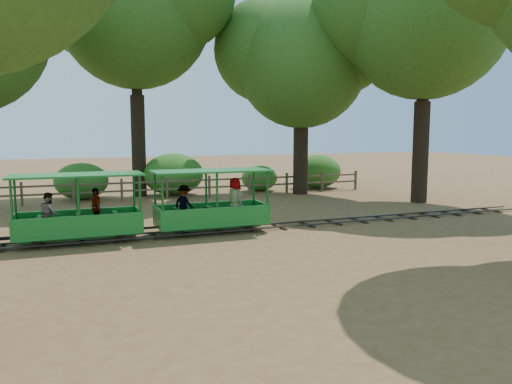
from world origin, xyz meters
name	(u,v)px	position (x,y,z in m)	size (l,w,h in m)	color
ground	(250,230)	(0.00, 0.00, 0.00)	(90.00, 90.00, 0.00)	olive
track	(250,228)	(0.00, 0.00, 0.07)	(22.00, 1.00, 0.10)	#3F3D3A
carriage_front	(77,216)	(-5.12, -0.01, 0.76)	(3.50, 1.43, 1.82)	#1A7727
carriage_rear	(211,207)	(-1.26, 0.01, 0.79)	(3.50, 1.43, 1.82)	#1A7727
oak_nc	(133,4)	(-2.04, 9.60, 8.84)	(8.77, 7.72, 11.99)	#2D2116
oak_ne	(300,56)	(5.47, 7.59, 6.65)	(7.85, 6.91, 9.47)	#2D2116
oak_e	(424,8)	(8.97, 3.09, 8.19)	(8.65, 7.61, 11.30)	#2D2116
fence	(188,185)	(0.00, 8.00, 0.58)	(18.10, 0.10, 1.00)	brown
shrub_west	(81,181)	(-4.61, 9.30, 0.82)	(2.38, 1.83, 1.65)	#2D6B1E
shrub_mid_w	(174,174)	(-0.41, 9.30, 1.01)	(2.91, 2.24, 2.02)	#2D6B1E
shrub_mid_e	(260,178)	(4.06, 9.30, 0.66)	(1.91, 1.47, 1.32)	#2D6B1E
shrub_east	(318,171)	(7.44, 9.30, 0.91)	(2.62, 2.02, 1.82)	#2D6B1E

